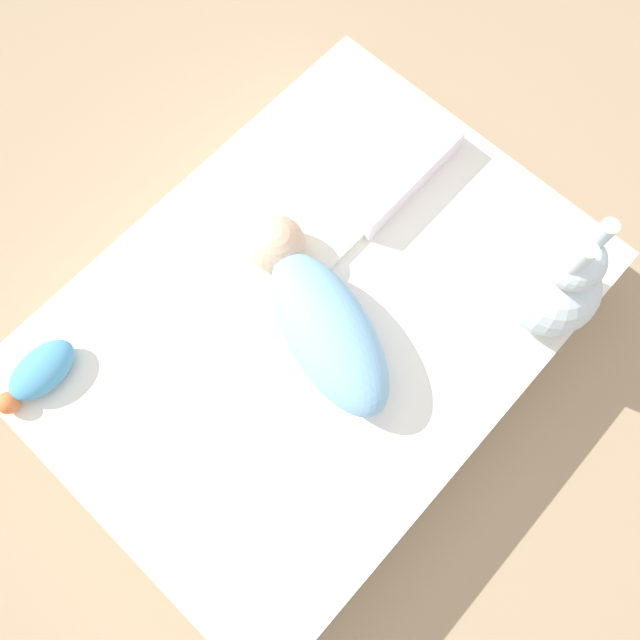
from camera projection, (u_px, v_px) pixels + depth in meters
ground_plane at (313, 341)px, 1.56m from camera, size 12.00×12.00×0.00m
bed_mattress at (313, 328)px, 1.46m from camera, size 1.20×0.88×0.22m
burp_cloth at (294, 246)px, 1.39m from camera, size 0.25×0.20×0.02m
swaddled_baby at (319, 316)px, 1.28m from camera, size 0.28×0.49×0.14m
pillow at (361, 142)px, 1.44m from camera, size 0.33×0.34×0.07m
bunny_plush at (554, 284)px, 1.24m from camera, size 0.20×0.20×0.34m
turtle_plush at (39, 373)px, 1.28m from camera, size 0.19×0.09×0.06m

